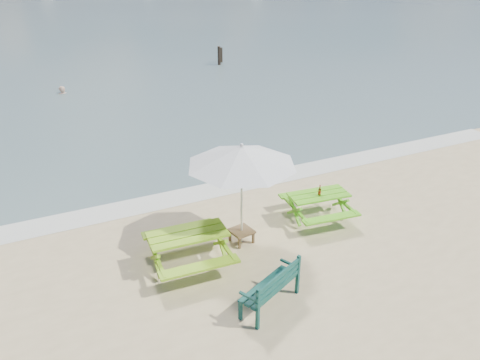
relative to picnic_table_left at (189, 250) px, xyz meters
name	(u,v)px	position (x,y,z in m)	size (l,w,h in m)	color
foam_strip	(204,192)	(1.52, 2.98, -0.37)	(22.00, 0.90, 0.01)	silver
picnic_table_left	(189,250)	(0.00, 0.00, 0.00)	(1.72, 1.89, 0.77)	#7FB41B
picnic_table_right	(318,207)	(3.52, 0.43, -0.04)	(1.62, 1.76, 0.69)	#5BBA1C
park_bench	(270,294)	(0.91, -1.86, -0.12)	(1.41, 0.97, 0.83)	#0E3C35
side_table	(242,236)	(1.38, 0.30, -0.21)	(0.55, 0.55, 0.31)	brown
patio_umbrella	(242,156)	(1.38, 0.30, 1.77)	(2.74, 2.74, 2.36)	silver
beer_bottle	(320,192)	(3.49, 0.37, 0.41)	(0.07, 0.07, 0.27)	#964415
swimmer	(64,103)	(-0.78, 15.35, -0.83)	(0.67, 0.54, 1.61)	tan
mooring_pilings	(220,57)	(8.58, 18.15, 0.02)	(0.57, 0.77, 1.27)	black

